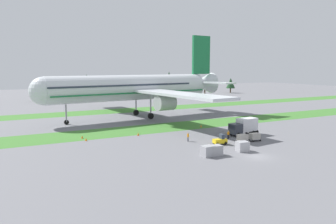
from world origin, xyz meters
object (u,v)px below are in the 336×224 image
Objects in this scene: cargo_dolly_lead at (242,138)px; uld_container_2 at (242,146)px; taxiway_marker_1 at (82,137)px; airliner at (135,87)px; taxiway_marker_2 at (138,134)px; uld_container_0 at (208,151)px; uld_container_1 at (216,150)px; ground_crew_marshaller at (228,134)px; ground_crew_loader at (188,137)px; taxiway_marker_0 at (201,126)px; cargo_dolly_second at (255,136)px; catering_truck at (244,126)px; taxiway_marker_3 at (86,139)px; baggage_tug at (220,140)px.

uld_container_2 is (-4.71, -5.56, -0.05)m from cargo_dolly_lead.
cargo_dolly_lead reaches higher than taxiway_marker_1.
taxiway_marker_2 is at bearing 152.82° from airliner.
uld_container_0 reaches higher than uld_container_1.
ground_crew_marshaller reaches higher than uld_container_1.
uld_container_1 is 21.53m from taxiway_marker_2.
uld_container_2 is (1.97, -44.66, -7.96)m from airliner.
taxiway_marker_0 is (10.94, 11.98, -0.68)m from ground_crew_loader.
uld_container_2 is (-7.60, -5.30, -0.05)m from cargo_dolly_second.
catering_truck reaches higher than taxiway_marker_2.
ground_crew_marshaller is at bearing -23.65° from taxiway_marker_3.
taxiway_marker_0 is (6.93, 17.19, -0.55)m from baggage_tug.
catering_truck is (4.97, 5.47, 1.03)m from cargo_dolly_lead.
ground_crew_loader is (-8.53, 1.84, 0.00)m from ground_crew_marshaller.
cargo_dolly_lead is 1.16× the size of uld_container_2.
taxiway_marker_1 is at bearing 92.83° from taxiway_marker_3.
taxiway_marker_3 is (-16.44, 20.94, -0.55)m from uld_container_1.
taxiway_marker_1 is 1.00× the size of taxiway_marker_3.
cargo_dolly_lead and cargo_dolly_second have the same top height.
ground_crew_loader is (-11.90, 5.93, 0.03)m from cargo_dolly_second.
taxiway_marker_2 is at bearing 117.67° from uld_container_2.
taxiway_marker_1 is at bearing 61.36° from cargo_dolly_lead.
uld_container_2 is at bearing -105.97° from taxiway_marker_0.
cargo_dolly_second is 5.30m from ground_crew_marshaller.
cargo_dolly_second is (2.89, -0.26, 0.00)m from cargo_dolly_lead.
airliner is at bearing 29.47° from ground_crew_loader.
taxiway_marker_1 is at bearing 63.22° from catering_truck.
baggage_tug is at bearing -34.33° from taxiway_marker_3.
catering_truck is 14.01m from ground_crew_loader.
ground_crew_marshaller reaches higher than uld_container_2.
ground_crew_marshaller is (-0.48, 3.83, 0.03)m from cargo_dolly_lead.
baggage_tug is 1.35× the size of uld_container_1.
cargo_dolly_second is (7.89, -0.72, 0.10)m from baggage_tug.
ground_crew_marshaller reaches higher than taxiway_marker_2.
uld_container_0 is 3.74× the size of taxiway_marker_0.
cargo_dolly_second is 15.76m from uld_container_0.
airliner reaches higher than cargo_dolly_lead.
catering_truck is 4.10× the size of ground_crew_loader.
airliner is 45.40m from uld_container_2.
cargo_dolly_lead is at bearing -88.72° from ground_crew_loader.
ground_crew_marshaller and ground_crew_loader have the same top height.
uld_container_1 is 1.00× the size of uld_container_2.
airliner is 26.57× the size of baggage_tug.
uld_container_1 is 3.74× the size of taxiway_marker_0.
uld_container_0 is at bearing -121.00° from taxiway_marker_0.
cargo_dolly_lead is 0.33× the size of catering_truck.
airliner reaches higher than ground_crew_marshaller.
ground_crew_loader is at bearing 63.05° from cargo_dolly_lead.
uld_container_1 is 28.91m from taxiway_marker_1.
cargo_dolly_lead is at bearing 96.97° from ground_crew_marshaller.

